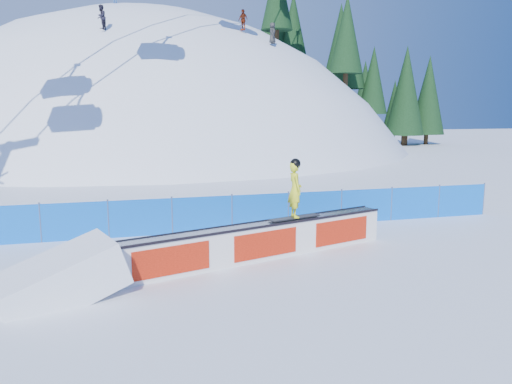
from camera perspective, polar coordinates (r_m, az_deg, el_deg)
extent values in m
plane|color=white|center=(12.53, -2.80, -9.41)|extent=(160.00, 160.00, 0.00)
sphere|color=white|center=(58.00, -11.79, -13.17)|extent=(64.00, 64.00, 64.00)
cylinder|color=#362515|center=(55.64, 0.76, 17.64)|extent=(0.50, 0.50, 1.40)
cylinder|color=#362515|center=(56.27, 4.55, 15.63)|extent=(0.50, 0.50, 1.40)
cone|color=black|center=(56.93, 4.61, 20.08)|extent=(3.38, 3.38, 7.68)
cylinder|color=#362515|center=(55.16, 7.25, 14.23)|extent=(0.50, 0.50, 1.40)
cone|color=black|center=(55.70, 7.34, 18.69)|extent=(3.30, 3.30, 7.50)
cylinder|color=#362515|center=(56.53, 8.73, 12.69)|extent=(0.50, 0.50, 1.40)
cone|color=black|center=(57.13, 8.88, 18.27)|extent=(4.37, 4.37, 9.94)
cylinder|color=#362515|center=(57.22, 8.34, 12.77)|extent=(0.50, 0.50, 1.40)
cone|color=black|center=(57.59, 8.43, 16.60)|extent=(2.86, 2.86, 6.51)
cylinder|color=#362515|center=(60.01, 10.10, 10.10)|extent=(0.50, 0.50, 1.40)
cone|color=black|center=(60.35, 10.25, 15.42)|extent=(4.40, 4.40, 9.99)
cylinder|color=#362515|center=(60.18, 11.13, 8.98)|extent=(0.50, 0.50, 1.40)
cone|color=black|center=(60.38, 11.29, 13.86)|extent=(3.99, 3.99, 9.08)
cylinder|color=#362515|center=(59.29, 13.30, 6.91)|extent=(0.50, 0.50, 1.40)
cone|color=black|center=(59.34, 13.51, 12.31)|extent=(4.39, 4.39, 9.99)
cylinder|color=#362515|center=(57.88, 16.18, 5.59)|extent=(0.50, 0.50, 1.40)
cone|color=black|center=(57.80, 16.41, 10.53)|extent=(3.86, 3.86, 8.78)
cylinder|color=#362515|center=(59.03, 18.42, 5.55)|extent=(0.50, 0.50, 1.40)
cone|color=black|center=(58.95, 18.68, 10.40)|extent=(3.87, 3.87, 8.79)
cylinder|color=#362515|center=(60.62, 18.16, 5.65)|extent=(0.50, 0.50, 1.40)
cone|color=black|center=(60.53, 18.34, 9.19)|extent=(2.77, 2.77, 6.30)
cylinder|color=#362515|center=(61.76, 19.00, 5.67)|extent=(0.50, 0.50, 1.40)
cone|color=black|center=(61.67, 19.22, 9.76)|extent=(3.36, 3.36, 7.63)
cube|color=blue|center=(16.64, -6.13, -2.58)|extent=(22.00, 0.03, 1.20)
cylinder|color=#3C4B6C|center=(16.63, -23.43, -3.14)|extent=(0.05, 0.05, 1.30)
cylinder|color=#3C4B6C|center=(16.45, -16.52, -2.88)|extent=(0.05, 0.05, 1.30)
cylinder|color=#3C4B6C|center=(16.51, -9.56, -2.58)|extent=(0.05, 0.05, 1.30)
cylinder|color=#3C4B6C|center=(16.81, -2.76, -2.24)|extent=(0.05, 0.05, 1.30)
cylinder|color=#3C4B6C|center=(17.34, 3.71, -1.89)|extent=(0.05, 0.05, 1.30)
cylinder|color=#3C4B6C|center=(18.07, 9.73, -1.55)|extent=(0.05, 0.05, 1.30)
cylinder|color=#3C4B6C|center=(18.99, 15.22, -1.22)|extent=(0.05, 0.05, 1.30)
cylinder|color=#3C4B6C|center=(20.07, 20.16, -0.91)|extent=(0.05, 0.05, 1.30)
cylinder|color=#3C4B6C|center=(21.28, 24.57, -0.63)|extent=(0.05, 0.05, 1.30)
cube|color=white|center=(13.66, 0.54, -5.74)|extent=(8.11, 3.00, 0.94)
cube|color=gray|center=(13.54, 0.54, -3.74)|extent=(8.04, 3.00, 0.04)
cube|color=black|center=(13.31, 1.19, -3.92)|extent=(7.97, 2.54, 0.06)
cube|color=black|center=(13.77, -0.09, -3.48)|extent=(7.97, 2.54, 0.06)
cube|color=red|center=(13.44, 1.17, -5.99)|extent=(7.56, 2.40, 0.70)
cube|color=red|center=(13.88, -0.07, -5.50)|extent=(7.56, 2.40, 0.70)
cube|color=black|center=(14.17, 4.44, -2.93)|extent=(1.64, 0.77, 0.03)
imported|color=yellow|center=(14.03, 4.48, 0.27)|extent=(0.38, 0.58, 1.57)
sphere|color=black|center=(13.93, 4.52, 3.25)|extent=(0.29, 0.29, 0.29)
imported|color=black|center=(38.35, -17.28, 18.57)|extent=(0.87, 0.97, 1.65)
imported|color=#BE441B|center=(42.66, -1.51, 19.07)|extent=(0.86, 1.03, 1.65)
imported|color=#272727|center=(42.37, 1.89, 17.70)|extent=(0.80, 0.95, 1.65)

